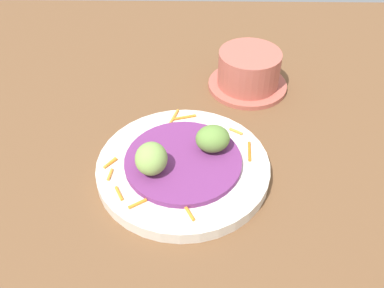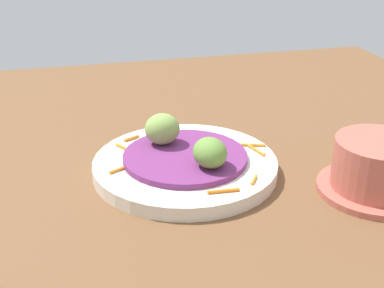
{
  "view_description": "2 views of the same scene",
  "coord_description": "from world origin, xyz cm",
  "px_view_note": "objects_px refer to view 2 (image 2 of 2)",
  "views": [
    {
      "loc": [
        -0.21,
        -41.93,
        44.85
      ],
      "look_at": [
        -0.91,
        1.11,
        5.54
      ],
      "focal_mm": 39.91,
      "sensor_mm": 36.0,
      "label": 1
    },
    {
      "loc": [
        56.33,
        -14.8,
        33.74
      ],
      "look_at": [
        -2.44,
        0.2,
        5.64
      ],
      "focal_mm": 48.88,
      "sensor_mm": 36.0,
      "label": 2
    }
  ],
  "objects_px": {
    "guac_scoop_left": "(210,153)",
    "terracotta_bowl": "(377,169)",
    "main_plate": "(185,166)",
    "guac_scoop_center": "(162,129)"
  },
  "relations": [
    {
      "from": "main_plate",
      "to": "terracotta_bowl",
      "type": "relative_size",
      "value": 1.74
    },
    {
      "from": "guac_scoop_left",
      "to": "terracotta_bowl",
      "type": "xyz_separation_m",
      "value": [
        0.07,
        0.19,
        -0.01
      ]
    },
    {
      "from": "main_plate",
      "to": "guac_scoop_left",
      "type": "relative_size",
      "value": 5.04
    },
    {
      "from": "main_plate",
      "to": "guac_scoop_left",
      "type": "height_order",
      "value": "guac_scoop_left"
    },
    {
      "from": "main_plate",
      "to": "guac_scoop_center",
      "type": "relative_size",
      "value": 5.11
    },
    {
      "from": "guac_scoop_center",
      "to": "terracotta_bowl",
      "type": "distance_m",
      "value": 0.27
    },
    {
      "from": "guac_scoop_center",
      "to": "main_plate",
      "type": "bearing_deg",
      "value": 28.07
    },
    {
      "from": "main_plate",
      "to": "guac_scoop_center",
      "type": "distance_m",
      "value": 0.06
    },
    {
      "from": "guac_scoop_left",
      "to": "terracotta_bowl",
      "type": "relative_size",
      "value": 0.35
    },
    {
      "from": "guac_scoop_left",
      "to": "guac_scoop_center",
      "type": "bearing_deg",
      "value": -151.93
    }
  ]
}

